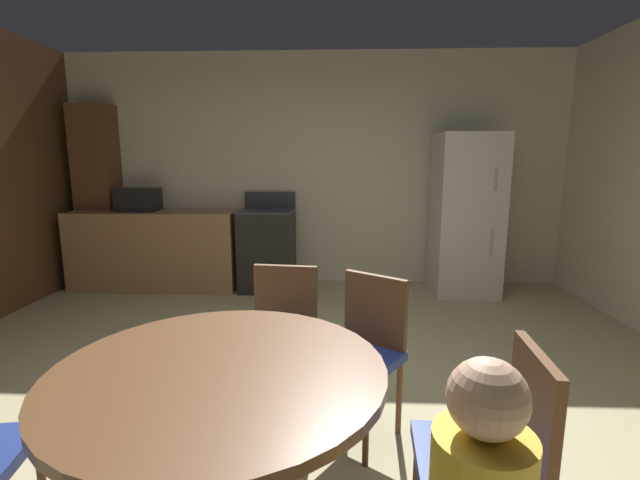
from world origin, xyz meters
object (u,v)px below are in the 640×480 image
object	(u,v)px
microwave	(138,199)
chair_northeast	(363,346)
refrigerator	(466,215)
chair_north	(282,332)
chair_east	(495,451)
dining_table	(221,407)
oven_range	(268,249)

from	to	relation	value
microwave	chair_northeast	size ratio (longest dim) A/B	0.51
refrigerator	chair_north	xyz separation A→B (m)	(-1.72, -2.49, -0.38)
chair_east	microwave	bearing A→B (deg)	-47.64
microwave	dining_table	distance (m)	3.99
refrigerator	dining_table	world-z (taller)	refrigerator
chair_east	oven_range	bearing A→B (deg)	-65.24
refrigerator	microwave	world-z (taller)	refrigerator
dining_table	chair_north	xyz separation A→B (m)	(0.10, 0.96, -0.10)
chair_east	chair_north	bearing A→B (deg)	-45.96
chair_northeast	chair_east	size ratio (longest dim) A/B	1.00
oven_range	dining_table	distance (m)	3.53
oven_range	chair_north	bearing A→B (deg)	-79.02
chair_east	chair_northeast	bearing A→B (deg)	-60.76
microwave	chair_east	bearing A→B (deg)	-51.51
refrigerator	chair_northeast	size ratio (longest dim) A/B	2.02
oven_range	chair_north	world-z (taller)	oven_range
refrigerator	dining_table	xyz separation A→B (m)	(-1.82, -3.45, -0.28)
oven_range	refrigerator	world-z (taller)	refrigerator
oven_range	chair_north	xyz separation A→B (m)	(0.49, -2.54, 0.03)
microwave	chair_northeast	world-z (taller)	microwave
chair_east	chair_north	xyz separation A→B (m)	(-0.87, 1.03, 0.00)
microwave	chair_northeast	bearing A→B (deg)	-48.12
oven_range	microwave	world-z (taller)	microwave
chair_northeast	chair_north	xyz separation A→B (m)	(-0.46, 0.17, 0.00)
refrigerator	microwave	size ratio (longest dim) A/B	4.00
oven_range	refrigerator	bearing A→B (deg)	-1.39
microwave	dining_table	world-z (taller)	microwave
dining_table	chair_north	distance (m)	0.97
oven_range	dining_table	size ratio (longest dim) A/B	0.92
dining_table	microwave	bearing A→B (deg)	118.09
oven_range	chair_northeast	xyz separation A→B (m)	(0.96, -2.71, 0.03)
dining_table	chair_northeast	xyz separation A→B (m)	(0.56, 0.79, -0.10)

